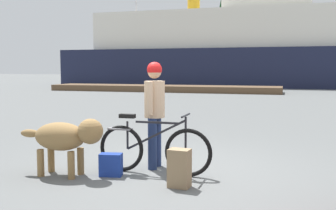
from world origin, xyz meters
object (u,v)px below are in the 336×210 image
(dog, at_px, (66,137))
(backpack, at_px, (179,168))
(bicycle, at_px, (153,148))
(handbag_pannier, at_px, (111,165))
(person_cyclist, at_px, (155,105))
(ferry_boat, at_px, (233,51))
(sailboat_moored, at_px, (137,80))

(dog, bearing_deg, backpack, -2.04)
(bicycle, bearing_deg, handbag_pannier, -152.53)
(person_cyclist, height_order, ferry_boat, ferry_boat)
(handbag_pannier, height_order, sailboat_moored, sailboat_moored)
(person_cyclist, relative_size, sailboat_moored, 0.19)
(backpack, height_order, ferry_boat, ferry_boat)
(person_cyclist, bearing_deg, handbag_pannier, -125.69)
(bicycle, relative_size, handbag_pannier, 5.31)
(person_cyclist, xyz_separation_m, ferry_boat, (-2.64, 29.38, 2.08))
(backpack, xyz_separation_m, sailboat_moored, (-11.41, 27.65, 0.24))
(bicycle, distance_m, sailboat_moored, 29.22)
(person_cyclist, relative_size, ferry_boat, 0.06)
(person_cyclist, height_order, backpack, person_cyclist)
(ferry_boat, xyz_separation_m, sailboat_moored, (-8.13, -2.61, -2.58))
(backpack, height_order, sailboat_moored, sailboat_moored)
(dog, bearing_deg, sailboat_moored, 109.35)
(person_cyclist, relative_size, backpack, 3.26)
(dog, xyz_separation_m, ferry_boat, (-1.56, 30.19, 2.50))
(bicycle, distance_m, backpack, 0.77)
(bicycle, bearing_deg, dog, -158.35)
(handbag_pannier, bearing_deg, person_cyclist, 54.31)
(sailboat_moored, bearing_deg, backpack, -67.57)
(bicycle, bearing_deg, sailboat_moored, 111.83)
(dog, distance_m, handbag_pannier, 0.77)
(person_cyclist, relative_size, handbag_pannier, 5.05)
(person_cyclist, distance_m, sailboat_moored, 28.86)
(handbag_pannier, bearing_deg, dog, -163.92)
(dog, height_order, backpack, dog)
(backpack, distance_m, ferry_boat, 30.56)
(dog, bearing_deg, bicycle, 21.65)
(person_cyclist, xyz_separation_m, handbag_pannier, (-0.46, -0.64, -0.83))
(person_cyclist, bearing_deg, ferry_boat, 95.14)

